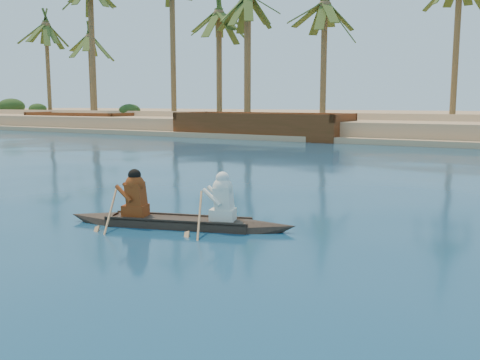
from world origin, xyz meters
The scene contains 6 objects.
sandy_embankment centered at (0.00, 46.89, 0.53)m, with size 150.00×51.00×1.50m.
palm_grove centered at (0.00, 35.00, 8.00)m, with size 110.00×14.00×16.00m, color #374D1B, non-canonical shape.
shrub_cluster centered at (0.00, 31.50, 1.20)m, with size 100.00×6.00×2.40m, color #1E3D16, non-canonical shape.
canoe centered at (8.00, -1.18, 0.26)m, with size 4.97×2.02×1.37m.
barge_left centered at (-24.09, 27.00, 0.66)m, with size 11.28×3.76×1.88m.
barge_mid centered at (-3.23, 24.31, 0.75)m, with size 12.97×4.78×2.14m.
Camera 1 is at (14.54, -10.07, 2.60)m, focal length 40.00 mm.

